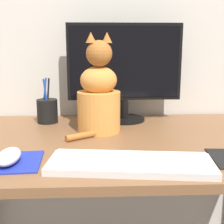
{
  "coord_description": "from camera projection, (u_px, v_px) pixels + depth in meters",
  "views": [
    {
      "loc": [
        -0.07,
        -0.99,
        1.04
      ],
      "look_at": [
        -0.03,
        -0.07,
        0.84
      ],
      "focal_mm": 50.0,
      "sensor_mm": 36.0,
      "label": 1
    }
  ],
  "objects": [
    {
      "name": "desk",
      "position": [
        119.0,
        168.0,
        1.06
      ],
      "size": [
        1.25,
        0.7,
        0.73
      ],
      "color": "brown",
      "rests_on": "ground_plane"
    },
    {
      "name": "monitor",
      "position": [
        124.0,
        69.0,
        1.24
      ],
      "size": [
        0.45,
        0.17,
        0.39
      ],
      "color": "black",
      "rests_on": "desk"
    },
    {
      "name": "keyboard",
      "position": [
        130.0,
        163.0,
        0.79
      ],
      "size": [
        0.43,
        0.19,
        0.02
      ],
      "rotation": [
        0.0,
        0.0,
        -0.12
      ],
      "color": "silver",
      "rests_on": "desk"
    },
    {
      "name": "mousepad_left",
      "position": [
        7.0,
        162.0,
        0.82
      ],
      "size": [
        0.19,
        0.17,
        0.0
      ],
      "rotation": [
        0.0,
        0.0,
        0.06
      ],
      "color": "#1E2D9E",
      "rests_on": "desk"
    },
    {
      "name": "computer_mouse_left",
      "position": [
        9.0,
        156.0,
        0.81
      ],
      "size": [
        0.06,
        0.11,
        0.04
      ],
      "color": "white",
      "rests_on": "mousepad_left"
    },
    {
      "name": "cat",
      "position": [
        99.0,
        96.0,
        1.1
      ],
      "size": [
        0.2,
        0.23,
        0.35
      ],
      "rotation": [
        0.0,
        0.0,
        0.22
      ],
      "color": "#D6893D",
      "rests_on": "desk"
    },
    {
      "name": "pen_cup",
      "position": [
        47.0,
        110.0,
        1.24
      ],
      "size": [
        0.08,
        0.08,
        0.18
      ],
      "color": "black",
      "rests_on": "desk"
    }
  ]
}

